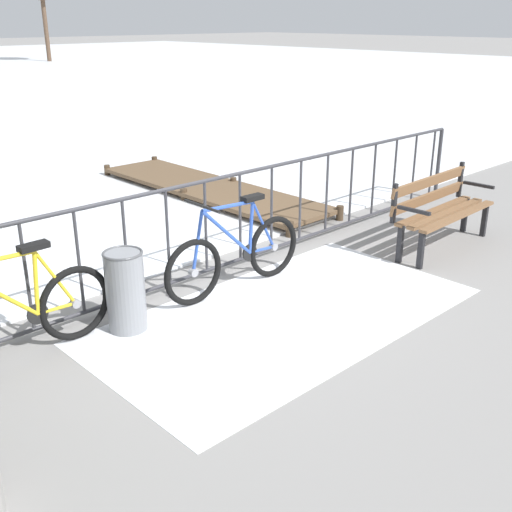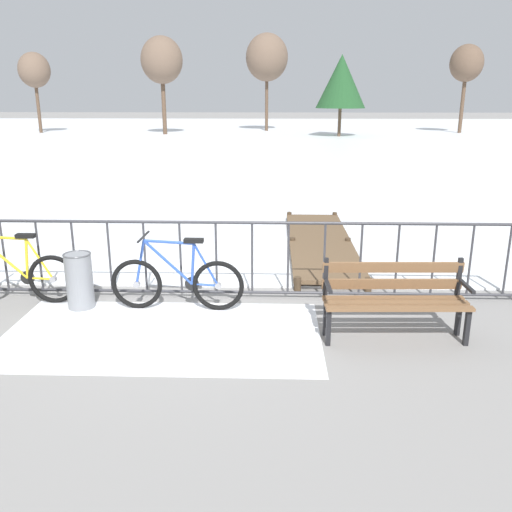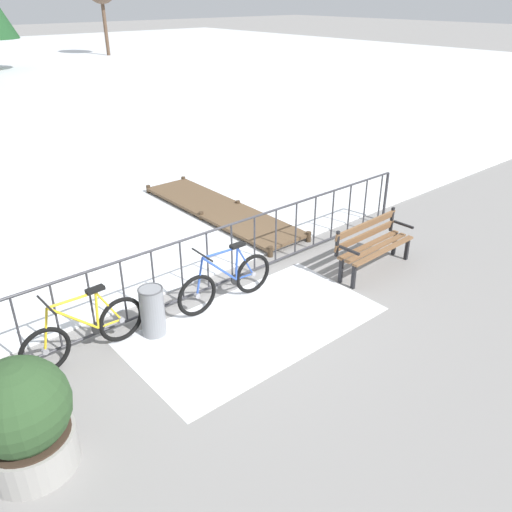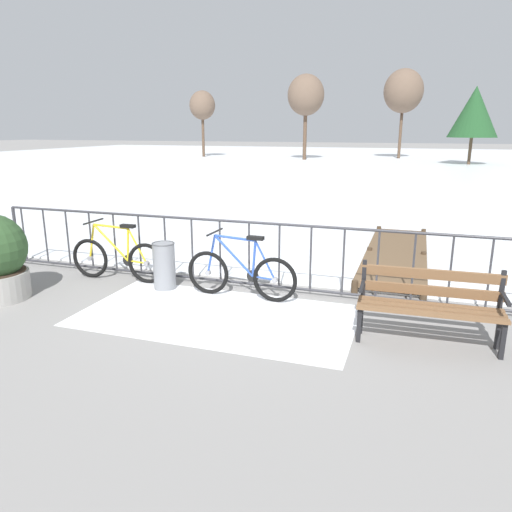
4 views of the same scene
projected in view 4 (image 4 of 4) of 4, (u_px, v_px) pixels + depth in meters
ground_plane at (249, 288)px, 7.50m from camera, size 160.00×160.00×0.00m
frozen_pond at (384, 164)px, 33.51m from camera, size 80.00×56.00×0.03m
snow_patch at (217, 315)px, 6.41m from camera, size 3.65×1.95×0.01m
railing_fence at (249, 254)px, 7.36m from camera, size 9.06×0.06×1.07m
bicycle_near_railing at (118, 259)px, 7.82m from camera, size 1.71×0.52×0.97m
bicycle_second at (241, 274)px, 7.00m from camera, size 1.71×0.52×0.97m
park_bench at (430, 300)px, 5.51m from camera, size 1.61×0.53×0.89m
trash_bin at (164, 265)px, 7.41m from camera, size 0.35×0.35×0.73m
wooden_dock at (396, 254)px, 9.10m from camera, size 1.10×4.46×0.20m
tree_far_west at (306, 95)px, 36.61m from camera, size 2.79×2.79×6.41m
tree_west_mid at (202, 106)px, 40.69m from camera, size 2.17×2.17×5.50m
tree_centre at (404, 91)px, 38.05m from camera, size 3.08×3.08×6.98m
tree_far_east at (474, 112)px, 31.90m from camera, size 3.20×3.20×5.13m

